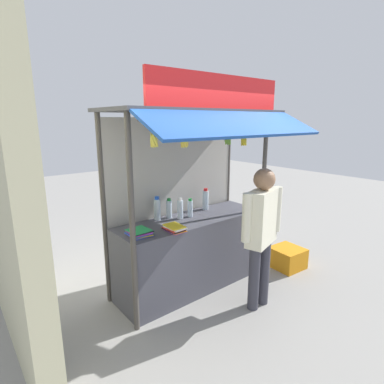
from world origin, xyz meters
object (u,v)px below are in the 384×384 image
object	(u,v)px
water_bottle_front_right	(190,208)
water_bottle_mid_left	(169,209)
water_bottle_back_left	(157,209)
vendor_person	(262,226)
plastic_crate	(287,258)
magazine_stack_back_right	(139,233)
magazine_stack_far_right	(175,228)
water_bottle_mid_right	(206,200)
water_bottle_right	(180,209)
banana_bunch_rightmost	(184,141)
banana_bunch_inner_left	(228,139)
banana_bunch_leftmost	(244,140)
banana_bunch_inner_right	(154,140)

from	to	relation	value
water_bottle_front_right	water_bottle_mid_left	world-z (taller)	water_bottle_mid_left
water_bottle_back_left	vendor_person	world-z (taller)	vendor_person
water_bottle_back_left	plastic_crate	bearing A→B (deg)	-21.83
magazine_stack_back_right	magazine_stack_far_right	xyz separation A→B (m)	(0.38, -0.13, 0.00)
water_bottle_mid_right	vendor_person	world-z (taller)	vendor_person
water_bottle_right	banana_bunch_rightmost	size ratio (longest dim) A/B	1.01
banana_bunch_inner_left	water_bottle_mid_right	bearing A→B (deg)	70.87
water_bottle_mid_left	water_bottle_back_left	world-z (taller)	water_bottle_back_left
water_bottle_mid_left	banana_bunch_inner_left	world-z (taller)	banana_bunch_inner_left
water_bottle_front_right	water_bottle_mid_right	size ratio (longest dim) A/B	0.80
water_bottle_mid_left	banana_bunch_rightmost	distance (m)	1.13
banana_bunch_rightmost	banana_bunch_inner_left	xyz separation A→B (m)	(0.64, 0.00, -0.00)
water_bottle_back_left	banana_bunch_rightmost	xyz separation A→B (m)	(-0.06, -0.65, 0.89)
vendor_person	banana_bunch_leftmost	bearing A→B (deg)	-123.70
banana_bunch_inner_left	banana_bunch_rightmost	bearing A→B (deg)	-179.77
magazine_stack_back_right	banana_bunch_rightmost	size ratio (longest dim) A/B	0.96
water_bottle_mid_left	banana_bunch_leftmost	size ratio (longest dim) A/B	0.87
magazine_stack_far_right	banana_bunch_inner_right	size ratio (longest dim) A/B	1.06
magazine_stack_far_right	banana_bunch_inner_right	xyz separation A→B (m)	(-0.36, -0.19, 1.02)
vendor_person	banana_bunch_inner_left	bearing A→B (deg)	-89.71
banana_bunch_inner_left	plastic_crate	world-z (taller)	banana_bunch_inner_left
water_bottle_front_right	banana_bunch_inner_right	distance (m)	1.35
water_bottle_back_left	water_bottle_mid_left	bearing A→B (deg)	-10.13
water_bottle_back_left	banana_bunch_leftmost	size ratio (longest dim) A/B	1.03
banana_bunch_inner_left	water_bottle_back_left	bearing A→B (deg)	131.24
water_bottle_right	water_bottle_front_right	bearing A→B (deg)	-6.84
magazine_stack_back_right	banana_bunch_leftmost	xyz separation A→B (m)	(1.29, -0.32, 0.97)
water_bottle_back_left	plastic_crate	distance (m)	2.19
water_bottle_right	vendor_person	world-z (taller)	vendor_person
water_bottle_front_right	water_bottle_back_left	size ratio (longest dim) A/B	0.80
water_bottle_back_left	magazine_stack_back_right	world-z (taller)	water_bottle_back_left
water_bottle_mid_left	banana_bunch_inner_right	distance (m)	1.27
magazine_stack_back_right	banana_bunch_inner_left	world-z (taller)	banana_bunch_inner_left
water_bottle_right	magazine_stack_back_right	size ratio (longest dim) A/B	1.05
water_bottle_front_right	magazine_stack_far_right	size ratio (longest dim) A/B	0.94
magazine_stack_back_right	banana_bunch_leftmost	world-z (taller)	banana_bunch_leftmost
banana_bunch_leftmost	plastic_crate	bearing A→B (deg)	-4.67
water_bottle_front_right	vendor_person	xyz separation A→B (m)	(0.30, -0.93, -0.06)
banana_bunch_leftmost	banana_bunch_inner_right	bearing A→B (deg)	-179.98
water_bottle_front_right	water_bottle_mid_left	bearing A→B (deg)	150.84
water_bottle_front_right	magazine_stack_back_right	size ratio (longest dim) A/B	0.95
water_bottle_front_right	banana_bunch_inner_left	bearing A→B (deg)	-70.94
water_bottle_right	plastic_crate	bearing A→B (deg)	-20.43
banana_bunch_inner_left	water_bottle_front_right	bearing A→B (deg)	109.06
water_bottle_mid_right	magazine_stack_far_right	world-z (taller)	water_bottle_mid_right
banana_bunch_inner_right	water_bottle_back_left	bearing A→B (deg)	56.79
water_bottle_front_right	magazine_stack_far_right	bearing A→B (deg)	-147.28
magazine_stack_back_right	banana_bunch_rightmost	world-z (taller)	banana_bunch_rightmost
water_bottle_mid_left	banana_bunch_leftmost	distance (m)	1.28
vendor_person	water_bottle_right	bearing A→B (deg)	-81.05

